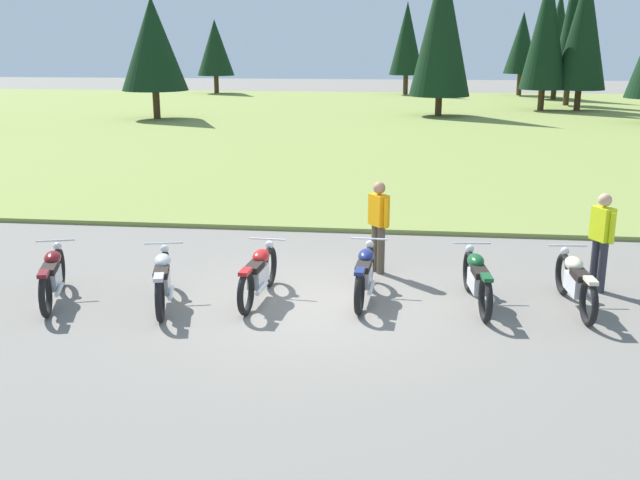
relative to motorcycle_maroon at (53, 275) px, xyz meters
name	(u,v)px	position (x,y,z in m)	size (l,w,h in m)	color
ground_plane	(315,304)	(4.21, 0.39, -0.44)	(140.00, 140.00, 0.00)	slate
grass_moorland	(382,123)	(4.21, 26.95, -0.39)	(80.00, 44.00, 0.10)	olive
forest_treeline	(519,35)	(11.45, 32.85, 3.89)	(42.43, 29.25, 8.87)	#47331E
motorcycle_maroon	(53,275)	(0.00, 0.00, 0.00)	(0.85, 2.03, 0.88)	black
motorcycle_silver	(163,279)	(1.81, 0.05, 0.00)	(0.77, 2.06, 0.88)	black
motorcycle_red	(259,274)	(3.26, 0.50, 0.00)	(0.62, 2.10, 0.88)	black
motorcycle_navy	(365,273)	(4.97, 0.73, 0.00)	(0.62, 2.10, 0.88)	black
motorcycle_british_green	(477,279)	(6.75, 0.65, 0.00)	(0.62, 2.10, 0.88)	black
motorcycle_cream	(576,282)	(8.27, 0.69, 0.00)	(0.62, 2.10, 0.88)	black
rider_near_row_end	(601,236)	(8.82, 1.61, 0.51)	(0.36, 0.50, 1.67)	#2D2D38
rider_with_back_turned	(379,221)	(5.11, 2.20, 0.51)	(0.39, 0.45, 1.67)	#4C4233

